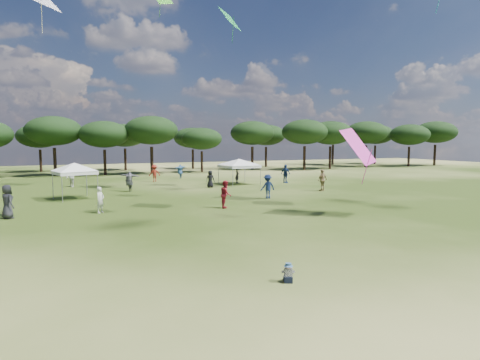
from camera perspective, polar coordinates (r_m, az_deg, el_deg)
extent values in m
plane|color=#324514|center=(11.55, 11.62, -16.40)|extent=(140.00, 140.00, 0.00)
cylinder|color=black|center=(54.77, -24.82, 2.37)|extent=(0.40, 0.40, 3.46)
ellipsoid|color=black|center=(54.72, -24.98, 6.35)|extent=(6.73, 6.73, 3.63)
cylinder|color=black|center=(53.66, -18.65, 2.40)|extent=(0.37, 0.37, 3.21)
ellipsoid|color=black|center=(53.60, -18.77, 6.17)|extent=(6.24, 6.24, 3.36)
cylinder|color=black|center=(53.89, -12.42, 2.76)|extent=(0.41, 0.41, 3.56)
ellipsoid|color=black|center=(53.85, -12.51, 6.92)|extent=(6.91, 6.91, 3.73)
cylinder|color=black|center=(55.85, -5.44, 2.61)|extent=(0.33, 0.33, 2.88)
ellipsoid|color=black|center=(55.78, -5.47, 5.86)|extent=(5.60, 5.60, 3.02)
cylinder|color=black|center=(61.23, 1.76, 3.15)|extent=(0.39, 0.39, 3.44)
ellipsoid|color=black|center=(61.18, 1.77, 6.70)|extent=(6.69, 6.69, 3.60)
cylinder|color=black|center=(60.93, 9.14, 3.11)|extent=(0.40, 0.40, 3.53)
ellipsoid|color=black|center=(60.90, 9.20, 6.77)|extent=(6.86, 6.86, 3.70)
cylinder|color=black|center=(63.95, 12.68, 3.13)|extent=(0.40, 0.40, 3.47)
ellipsoid|color=black|center=(63.91, 12.75, 6.55)|extent=(6.74, 6.74, 3.63)
cylinder|color=black|center=(70.75, 17.46, 3.27)|extent=(0.41, 0.41, 3.57)
ellipsoid|color=black|center=(70.72, 17.55, 6.46)|extent=(6.94, 6.94, 3.74)
cylinder|color=black|center=(73.84, 22.87, 3.09)|extent=(0.38, 0.38, 3.35)
ellipsoid|color=black|center=(73.80, 22.98, 5.96)|extent=(6.51, 6.51, 3.51)
cylinder|color=black|center=(78.91, 25.95, 3.21)|extent=(0.42, 0.42, 3.66)
ellipsoid|color=black|center=(78.89, 26.08, 6.13)|extent=(7.10, 7.10, 3.83)
cylinder|color=black|center=(62.38, -26.49, 2.46)|extent=(0.36, 0.36, 3.11)
ellipsoid|color=black|center=(62.32, -26.63, 5.61)|extent=(6.05, 6.05, 3.26)
cylinder|color=black|center=(61.81, -15.99, 2.85)|extent=(0.37, 0.37, 3.20)
ellipsoid|color=black|center=(61.76, -16.08, 6.11)|extent=(6.21, 6.21, 3.35)
cylinder|color=black|center=(62.57, -6.72, 2.96)|extent=(0.34, 0.34, 2.99)
ellipsoid|color=black|center=(62.51, -6.75, 5.98)|extent=(5.81, 5.81, 3.13)
cylinder|color=black|center=(67.52, 3.71, 3.31)|extent=(0.38, 0.38, 3.31)
ellipsoid|color=black|center=(67.48, 3.73, 6.40)|extent=(6.43, 6.43, 3.47)
cylinder|color=black|center=(74.86, 13.05, 3.52)|extent=(0.42, 0.42, 3.64)
ellipsoid|color=black|center=(74.83, 13.12, 6.58)|extent=(7.06, 7.06, 3.81)
cylinder|color=black|center=(80.01, 18.63, 3.43)|extent=(0.40, 0.40, 3.46)
ellipsoid|color=black|center=(79.98, 18.72, 6.16)|extent=(6.72, 6.72, 3.62)
cylinder|color=gray|center=(30.67, -23.99, -1.07)|extent=(0.06, 0.06, 2.02)
cylinder|color=gray|center=(31.39, -19.58, -0.77)|extent=(0.06, 0.06, 2.02)
cylinder|color=gray|center=(33.08, -25.09, -0.66)|extent=(0.06, 0.06, 2.02)
cylinder|color=gray|center=(33.74, -20.97, -0.39)|extent=(0.06, 0.06, 2.02)
cube|color=white|center=(32.11, -22.47, 0.99)|extent=(3.29, 3.29, 0.25)
pyramid|color=white|center=(32.07, -22.52, 2.28)|extent=(5.19, 5.19, 0.60)
cylinder|color=gray|center=(37.86, -1.04, 0.45)|extent=(0.06, 0.06, 1.85)
cylinder|color=gray|center=(39.41, 2.93, 0.65)|extent=(0.06, 0.06, 1.85)
cylinder|color=gray|center=(40.60, -3.09, 0.79)|extent=(0.06, 0.06, 1.85)
cylinder|color=gray|center=(42.05, 0.70, 0.96)|extent=(0.06, 0.06, 1.85)
cube|color=white|center=(39.89, -0.13, 1.98)|extent=(3.60, 3.60, 0.25)
pyramid|color=white|center=(39.85, -0.13, 3.02)|extent=(6.57, 6.57, 0.60)
cube|color=black|center=(12.67, 6.88, -13.83)|extent=(0.33, 0.33, 0.19)
cube|color=black|center=(12.85, 6.40, -13.76)|extent=(0.18, 0.25, 0.10)
cube|color=black|center=(12.87, 7.19, -13.74)|extent=(0.18, 0.25, 0.10)
cube|color=white|center=(12.61, 6.89, -12.92)|extent=(0.29, 0.25, 0.25)
cylinder|color=white|center=(12.66, 6.14, -12.84)|extent=(0.17, 0.25, 0.15)
cylinder|color=white|center=(12.69, 7.57, -12.81)|extent=(0.17, 0.25, 0.15)
sphere|color=#E0B293|center=(12.55, 6.90, -12.18)|extent=(0.17, 0.17, 0.17)
cone|color=teal|center=(12.54, 6.90, -12.00)|extent=(0.29, 0.29, 0.03)
cylinder|color=teal|center=(12.53, 6.90, -11.83)|extent=(0.19, 0.19, 0.07)
imported|color=maroon|center=(25.77, -2.03, -2.03)|extent=(0.95, 1.05, 1.79)
imported|color=navy|center=(30.10, 3.96, -0.93)|extent=(1.21, 0.76, 1.81)
imported|color=navy|center=(41.40, 6.50, 0.89)|extent=(0.89, 1.21, 1.90)
imported|color=black|center=(37.20, -4.25, 0.14)|extent=(0.92, 0.85, 1.58)
imported|color=#29282C|center=(41.09, -0.39, 0.70)|extent=(0.63, 0.71, 1.63)
imported|color=#987E53|center=(35.31, 11.64, -0.01)|extent=(1.19, 0.77, 1.88)
imported|color=silver|center=(40.67, -22.96, 0.42)|extent=(1.09, 1.17, 1.92)
imported|color=#4C4B50|center=(35.41, -15.47, -0.21)|extent=(1.81, 1.98, 1.72)
imported|color=silver|center=(25.42, -19.25, -2.69)|extent=(0.67, 0.68, 1.58)
imported|color=navy|center=(46.70, -8.53, 1.23)|extent=(1.92, 1.68, 1.64)
imported|color=maroon|center=(43.40, -12.06, 0.96)|extent=(1.22, 0.78, 1.81)
imported|color=#29292D|center=(25.71, -30.20, -2.69)|extent=(1.01, 1.10, 1.89)
plane|color=#1C8E3C|center=(36.13, -1.45, 21.92)|extent=(2.38, 2.70, 2.19)
plane|color=silver|center=(25.67, -26.37, 21.98)|extent=(2.39, 2.55, 1.47)
plane|color=#E038AA|center=(24.01, 16.48, 4.63)|extent=(3.07, 2.47, 2.21)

